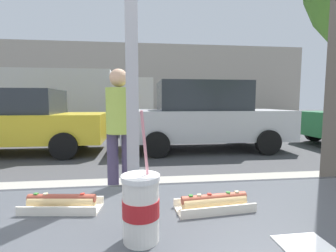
# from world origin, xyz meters

# --- Properties ---
(ground_plane) EXTENTS (60.00, 60.00, 0.00)m
(ground_plane) POSITION_xyz_m (0.00, 8.00, 0.00)
(ground_plane) COLOR #424244
(sidewalk_strip) EXTENTS (16.00, 2.80, 0.12)m
(sidewalk_strip) POSITION_xyz_m (0.00, 1.60, 0.06)
(sidewalk_strip) COLOR #9E998E
(sidewalk_strip) RESTS_ON ground
(building_facade_far) EXTENTS (28.00, 1.20, 5.97)m
(building_facade_far) POSITION_xyz_m (0.00, 19.76, 2.98)
(building_facade_far) COLOR #A89E8E
(building_facade_far) RESTS_ON ground
(soda_cup_right) EXTENTS (0.09, 0.09, 0.32)m
(soda_cup_right) POSITION_xyz_m (0.03, -0.38, 1.10)
(soda_cup_right) COLOR white
(soda_cup_right) RESTS_ON window_counter
(hotdog_tray_near) EXTENTS (0.25, 0.12, 0.05)m
(hotdog_tray_near) POSITION_xyz_m (-0.22, -0.18, 1.04)
(hotdog_tray_near) COLOR silver
(hotdog_tray_near) RESTS_ON window_counter
(hotdog_tray_far) EXTENTS (0.25, 0.11, 0.05)m
(hotdog_tray_far) POSITION_xyz_m (0.26, -0.23, 1.04)
(hotdog_tray_far) COLOR beige
(hotdog_tray_far) RESTS_ON window_counter
(napkin_wrapper) EXTENTS (0.12, 0.09, 0.00)m
(napkin_wrapper) POSITION_xyz_m (0.41, -0.45, 1.01)
(napkin_wrapper) COLOR white
(napkin_wrapper) RESTS_ON window_counter
(parked_car_yellow) EXTENTS (4.38, 1.90, 1.66)m
(parked_car_yellow) POSITION_xyz_m (-3.10, 5.81, 0.85)
(parked_car_yellow) COLOR gold
(parked_car_yellow) RESTS_ON ground
(parked_car_silver) EXTENTS (4.58, 2.03, 1.89)m
(parked_car_silver) POSITION_xyz_m (1.84, 5.81, 0.94)
(parked_car_silver) COLOR #BCBCC1
(parked_car_silver) RESTS_ON ground
(box_truck) EXTENTS (6.55, 2.44, 2.66)m
(box_truck) POSITION_xyz_m (-2.70, 10.41, 1.49)
(box_truck) COLOR beige
(box_truck) RESTS_ON ground
(pedestrian) EXTENTS (0.32, 0.32, 1.63)m
(pedestrian) POSITION_xyz_m (-0.21, 2.13, 1.05)
(pedestrian) COLOR #38314D
(pedestrian) RESTS_ON sidewalk_strip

